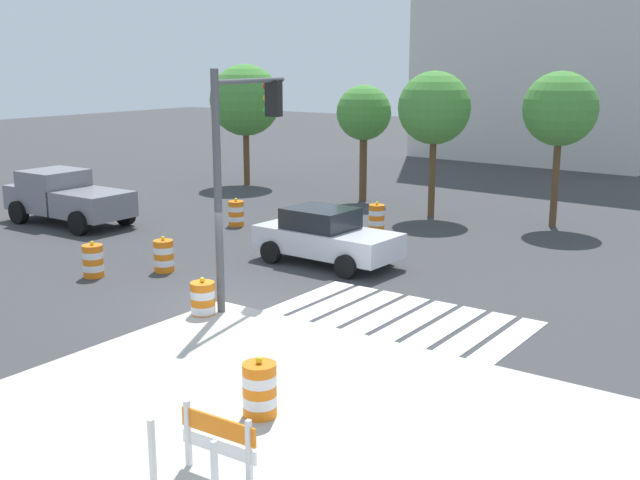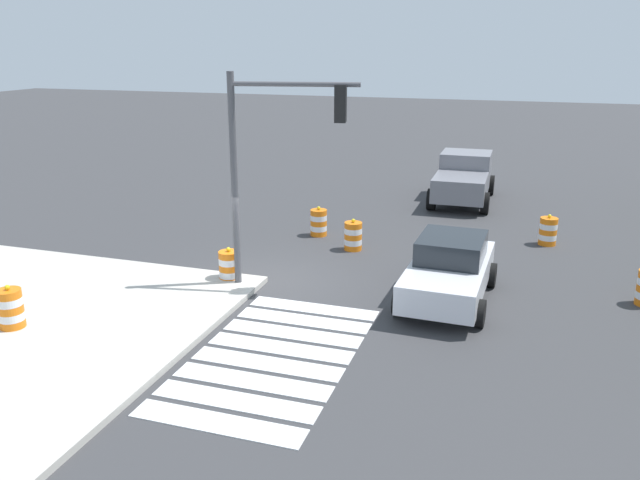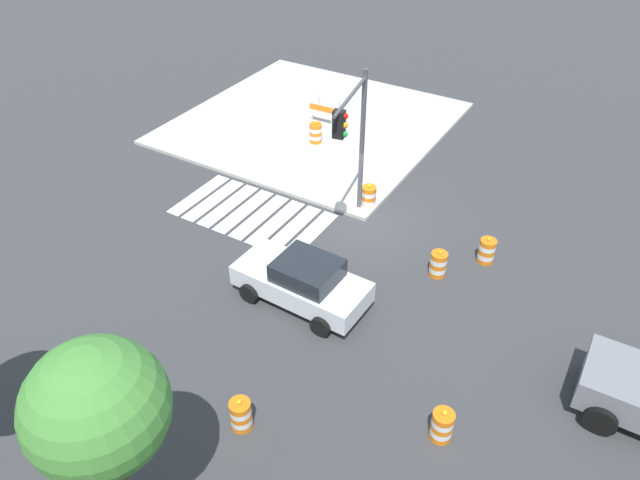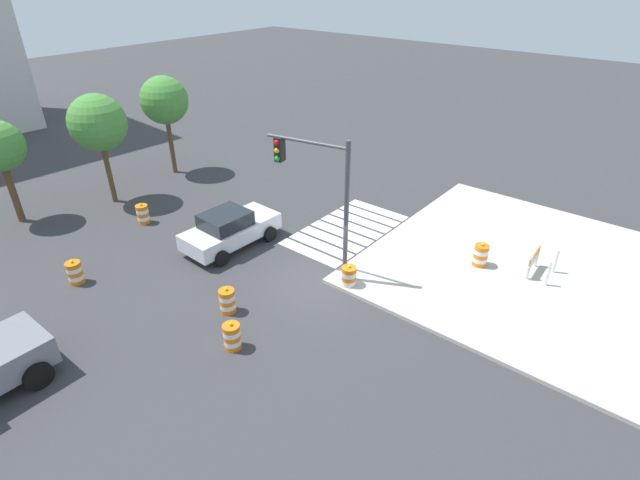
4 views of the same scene
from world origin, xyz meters
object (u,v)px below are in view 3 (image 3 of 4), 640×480
at_px(traffic_barrel_on_sidewalk, 316,133).
at_px(traffic_barrel_far_curb, 438,264).
at_px(traffic_barrel_near_corner, 487,251).
at_px(traffic_barrel_crosswalk_end, 241,415).
at_px(traffic_barrel_median_far, 369,197).
at_px(traffic_barrel_median_near, 442,425).
at_px(traffic_light_pole, 354,131).
at_px(sports_car, 303,281).
at_px(construction_barricade, 323,111).
at_px(street_tree_corner_lot, 97,409).

bearing_deg(traffic_barrel_on_sidewalk, traffic_barrel_far_curb, 145.29).
xyz_separation_m(traffic_barrel_near_corner, traffic_barrel_crosswalk_end, (3.18, 9.72, 0.00)).
relative_size(traffic_barrel_near_corner, traffic_barrel_median_far, 1.00).
relative_size(traffic_barrel_median_near, traffic_light_pole, 0.19).
xyz_separation_m(sports_car, traffic_barrel_crosswalk_end, (-1.18, 4.81, -0.36)).
distance_m(construction_barricade, street_tree_corner_lot, 20.52).
height_order(traffic_barrel_on_sidewalk, construction_barricade, traffic_barrel_on_sidewalk).
relative_size(traffic_barrel_on_sidewalk, street_tree_corner_lot, 0.19).
relative_size(traffic_barrel_median_far, traffic_barrel_on_sidewalk, 1.00).
distance_m(traffic_barrel_median_far, traffic_light_pole, 3.76).
height_order(traffic_light_pole, street_tree_corner_lot, traffic_light_pole).
bearing_deg(traffic_barrel_median_near, traffic_barrel_on_sidewalk, -47.20).
relative_size(traffic_barrel_near_corner, traffic_light_pole, 0.19).
bearing_deg(traffic_barrel_near_corner, street_tree_corner_lot, 74.41).
distance_m(traffic_barrel_median_far, construction_barricade, 7.37).
height_order(sports_car, traffic_barrel_near_corner, sports_car).
bearing_deg(traffic_barrel_far_curb, traffic_light_pole, -14.10).
height_order(traffic_barrel_median_near, traffic_barrel_far_curb, same).
xyz_separation_m(traffic_barrel_median_near, construction_barricade, (11.52, -13.57, 0.27)).
bearing_deg(traffic_barrel_median_far, street_tree_corner_lot, 95.75).
height_order(traffic_barrel_on_sidewalk, traffic_light_pole, traffic_light_pole).
bearing_deg(street_tree_corner_lot, sports_car, -84.79).
bearing_deg(sports_car, construction_barricade, -62.21).
xyz_separation_m(traffic_barrel_median_far, traffic_barrel_on_sidewalk, (4.41, -3.28, 0.15)).
xyz_separation_m(sports_car, traffic_barrel_on_sidewalk, (5.08, -9.12, -0.21)).
relative_size(traffic_barrel_crosswalk_end, traffic_barrel_median_near, 1.00).
height_order(traffic_barrel_crosswalk_end, construction_barricade, construction_barricade).
distance_m(traffic_barrel_on_sidewalk, traffic_light_pole, 7.29).
bearing_deg(traffic_barrel_near_corner, traffic_barrel_on_sidewalk, -24.03).
bearing_deg(construction_barricade, street_tree_corner_lot, 108.96).
height_order(sports_car, street_tree_corner_lot, street_tree_corner_lot).
bearing_deg(construction_barricade, sports_car, 117.79).
height_order(traffic_barrel_near_corner, traffic_light_pole, traffic_light_pole).
xyz_separation_m(traffic_barrel_crosswalk_end, construction_barricade, (7.02, -15.89, 0.27)).
bearing_deg(traffic_barrel_near_corner, traffic_barrel_median_far, -10.44).
relative_size(traffic_barrel_on_sidewalk, traffic_light_pole, 0.19).
relative_size(traffic_barrel_median_far, street_tree_corner_lot, 0.19).
bearing_deg(traffic_barrel_median_far, traffic_barrel_far_curb, 147.60).
distance_m(traffic_barrel_near_corner, traffic_barrel_median_far, 5.11).
xyz_separation_m(traffic_barrel_median_near, traffic_barrel_far_curb, (2.47, -5.88, 0.00)).
distance_m(traffic_barrel_near_corner, traffic_barrel_median_near, 7.52).
relative_size(construction_barricade, street_tree_corner_lot, 0.24).
distance_m(traffic_barrel_near_corner, street_tree_corner_lot, 13.96).
relative_size(traffic_light_pole, street_tree_corner_lot, 1.01).
xyz_separation_m(traffic_barrel_crosswalk_end, traffic_light_pole, (1.83, -9.17, 3.46)).
xyz_separation_m(traffic_barrel_far_curb, construction_barricade, (9.04, -7.70, 0.27)).
bearing_deg(traffic_light_pole, sports_car, 98.56).
height_order(traffic_barrel_far_curb, street_tree_corner_lot, street_tree_corner_lot).
bearing_deg(traffic_barrel_on_sidewalk, sports_car, 119.09).
bearing_deg(traffic_light_pole, traffic_barrel_near_corner, -173.65).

